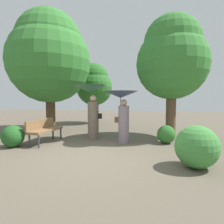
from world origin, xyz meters
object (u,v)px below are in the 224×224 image
object	(u,v)px
person_left	(91,100)
person_right	(122,105)
park_bench	(44,128)
tree_near_left	(94,84)
tree_near_right	(172,58)
tree_mid_left	(49,56)

from	to	relation	value
person_left	person_right	xyz separation A→B (m)	(1.25, -0.32, -0.16)
park_bench	tree_near_left	size ratio (longest dim) A/B	0.40
tree_near_left	tree_near_right	distance (m)	5.75
tree_mid_left	tree_near_right	bearing A→B (deg)	-4.35
park_bench	tree_near_right	distance (m)	5.56
park_bench	tree_near_right	size ratio (longest dim) A/B	0.31
person_left	tree_near_right	size ratio (longest dim) A/B	0.43
tree_near_left	tree_near_right	bearing A→B (deg)	-38.46
person_right	tree_near_left	size ratio (longest dim) A/B	0.48
person_left	tree_near_left	bearing A→B (deg)	16.16
person_left	person_right	world-z (taller)	person_left
person_left	tree_mid_left	xyz separation A→B (m)	(-2.69, 1.52, 2.16)
person_right	tree_near_right	world-z (taller)	tree_near_right
person_right	tree_near_left	bearing A→B (deg)	27.32
person_right	park_bench	xyz separation A→B (m)	(-2.65, -0.68, -0.83)
person_left	person_right	bearing A→B (deg)	-105.75
person_left	park_bench	distance (m)	1.98
person_left	tree_near_left	xyz separation A→B (m)	(-1.47, 4.64, 0.99)
park_bench	tree_mid_left	size ratio (longest dim) A/B	0.26
tree_near_left	tree_near_right	world-z (taller)	tree_near_right
person_right	tree_mid_left	bearing A→B (deg)	63.53
tree_mid_left	tree_near_left	bearing A→B (deg)	68.59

